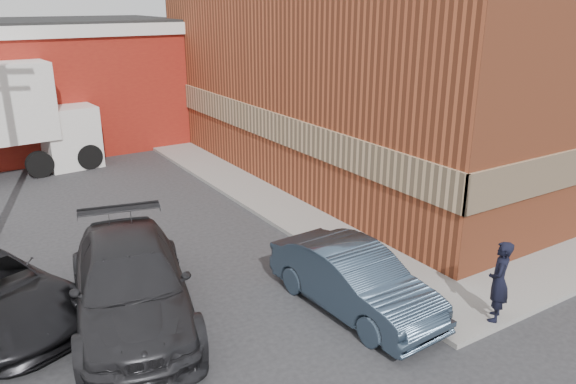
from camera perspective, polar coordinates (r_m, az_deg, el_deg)
ground at (r=13.14m, az=12.30°, el=-10.96°), size 90.00×90.00×0.00m
brick_building at (r=23.86m, az=12.77°, el=14.33°), size 14.25×18.25×9.36m
sidewalk_west at (r=20.13m, az=-4.45°, el=0.44°), size 1.80×18.00×0.12m
man at (r=12.42m, az=20.64°, el=-8.48°), size 0.76×0.70×1.75m
sedan at (r=12.37m, az=6.72°, el=-8.84°), size 1.77×4.44×1.43m
suv_b at (r=12.30m, az=-15.67°, el=-9.02°), size 3.56×6.15×1.67m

